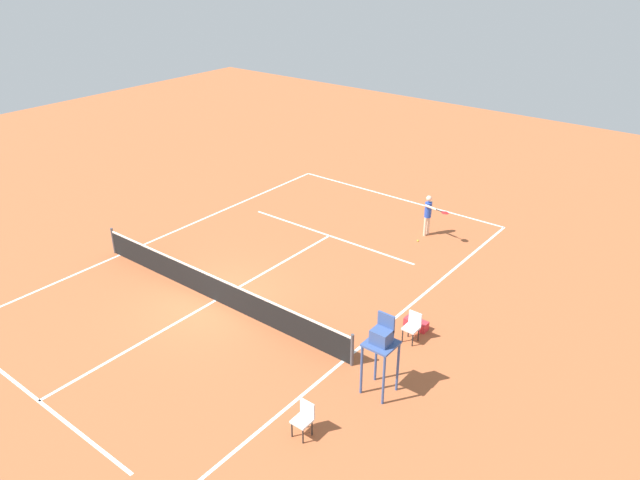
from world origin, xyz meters
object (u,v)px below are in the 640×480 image
at_px(equipment_bag, 416,324).
at_px(courtside_chair_mid, 412,326).
at_px(player_serving, 429,212).
at_px(umpire_chair, 381,343).
at_px(tennis_ball, 418,241).
at_px(courtside_chair_near, 304,418).

bearing_deg(equipment_bag, courtside_chair_mid, 108.57).
distance_m(player_serving, umpire_chair, 10.17).
bearing_deg(courtside_chair_mid, tennis_ball, -61.76).
xyz_separation_m(tennis_ball, courtside_chair_mid, (-3.27, 6.10, 0.50)).
height_order(courtside_chair_mid, equipment_bag, courtside_chair_mid).
relative_size(courtside_chair_near, courtside_chair_mid, 1.00).
distance_m(player_serving, equipment_bag, 6.95).
distance_m(tennis_ball, umpire_chair, 9.60).
distance_m(umpire_chair, courtside_chair_near, 2.79).
relative_size(tennis_ball, equipment_bag, 0.09).
xyz_separation_m(player_serving, courtside_chair_mid, (-3.27, 6.83, -0.51)).
bearing_deg(umpire_chair, courtside_chair_mid, -79.03).
bearing_deg(equipment_bag, courtside_chair_near, 91.38).
xyz_separation_m(umpire_chair, courtside_chair_mid, (0.50, -2.59, -1.07)).
distance_m(umpire_chair, equipment_bag, 3.63).
xyz_separation_m(player_serving, courtside_chair_near, (-3.19, 11.94, -0.51)).
height_order(umpire_chair, equipment_bag, umpire_chair).
relative_size(courtside_chair_mid, equipment_bag, 1.25).
height_order(player_serving, courtside_chair_near, player_serving).
bearing_deg(equipment_bag, player_serving, -63.71).
bearing_deg(player_serving, courtside_chair_near, 25.71).
height_order(courtside_chair_near, equipment_bag, courtside_chair_near).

